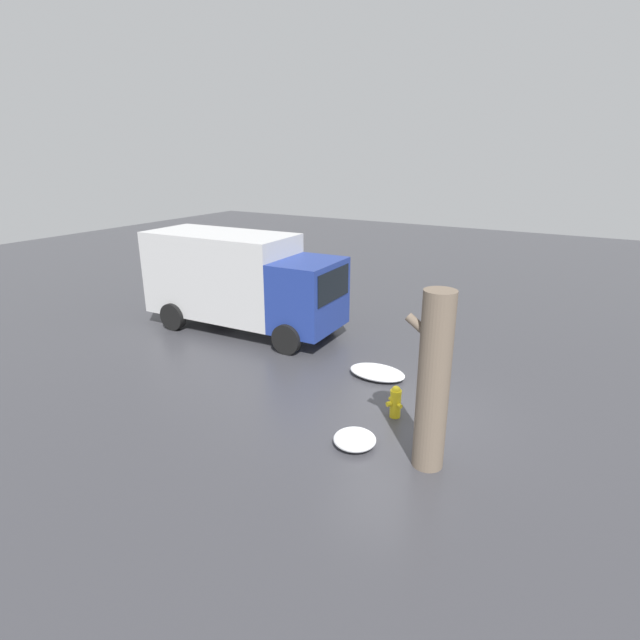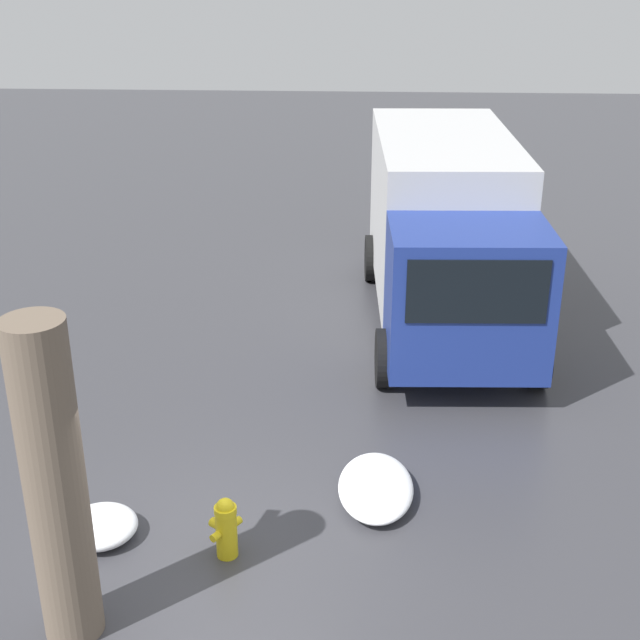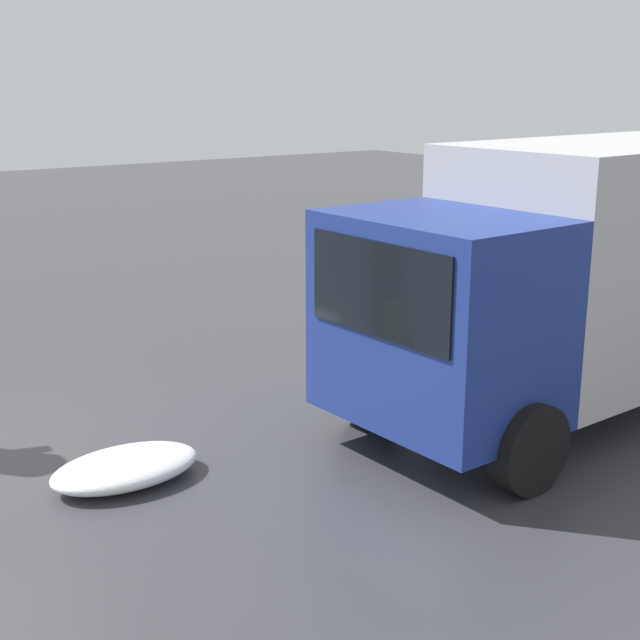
% 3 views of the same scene
% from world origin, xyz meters
% --- Properties ---
extents(delivery_truck, '(6.63, 2.77, 3.13)m').
position_xyz_m(delivery_truck, '(6.64, -2.88, 1.70)').
color(delivery_truck, navy).
rests_on(delivery_truck, ground_plane).
extents(snow_pile_curbside, '(1.49, 0.92, 0.28)m').
position_xyz_m(snow_pile_curbside, '(1.18, -1.66, 0.14)').
color(snow_pile_curbside, white).
rests_on(snow_pile_curbside, ground_plane).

